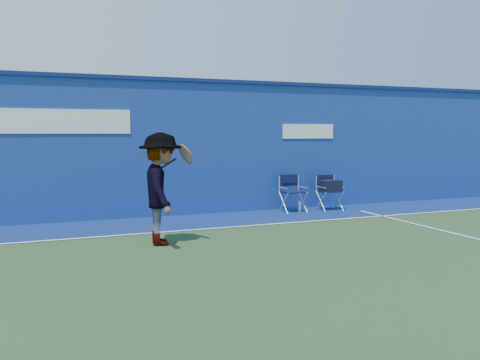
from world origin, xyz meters
name	(u,v)px	position (x,y,z in m)	size (l,w,h in m)	color
ground	(254,274)	(0.00, 0.00, 0.00)	(80.00, 80.00, 0.00)	#264424
stadium_wall	(162,147)	(0.00, 5.20, 1.55)	(24.00, 0.50, 3.08)	navy
out_of_bounds_strip	(176,223)	(0.00, 4.10, 0.00)	(24.00, 1.80, 0.01)	navy
court_lines	(237,263)	(0.00, 0.60, 0.01)	(24.00, 12.00, 0.01)	white
directors_chair_left	(293,200)	(2.96, 4.55, 0.29)	(0.51, 0.48, 0.87)	silver
directors_chair_right	(330,196)	(3.91, 4.45, 0.35)	(0.50, 0.45, 0.84)	silver
water_bottle	(300,206)	(3.11, 4.49, 0.13)	(0.07, 0.07, 0.26)	silver
tennis_player	(161,189)	(-0.72, 2.25, 0.94)	(0.96, 1.29, 1.88)	#EA4738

